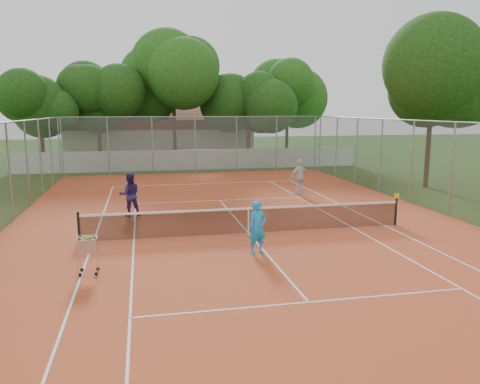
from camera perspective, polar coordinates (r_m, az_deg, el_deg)
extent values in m
plane|color=#1C3D10|center=(17.28, 1.02, -5.10)|extent=(120.00, 120.00, 0.00)
cube|color=#B84923|center=(17.28, 1.02, -5.07)|extent=(18.00, 34.00, 0.02)
cube|color=white|center=(17.28, 1.02, -5.03)|extent=(10.98, 23.78, 0.01)
cube|color=black|center=(17.16, 1.03, -3.46)|extent=(11.88, 0.10, 0.98)
cube|color=slate|center=(16.87, 1.05, 1.47)|extent=(18.00, 34.00, 4.00)
cube|color=white|center=(35.66, -5.79, 3.94)|extent=(26.00, 0.30, 1.50)
cube|color=beige|center=(45.35, -9.72, 6.99)|extent=(16.40, 9.00, 4.40)
cube|color=#12360D|center=(38.44, -6.40, 10.72)|extent=(29.00, 19.00, 10.00)
imported|color=#1A98E5|center=(14.72, 2.17, -4.34)|extent=(0.70, 0.55, 1.68)
imported|color=#2A1C55|center=(20.43, -13.29, -0.30)|extent=(0.97, 0.80, 1.84)
imported|color=silver|center=(24.87, 7.27, 1.79)|extent=(1.21, 0.83, 1.92)
cube|color=#B6B6BD|center=(13.62, -18.04, -7.23)|extent=(0.63, 0.63, 1.14)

